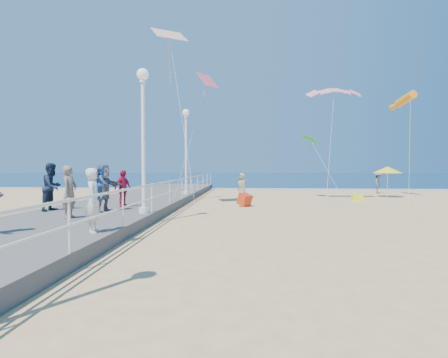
# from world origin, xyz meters

# --- Properties ---
(ground) EXTENTS (160.00, 160.00, 0.00)m
(ground) POSITION_xyz_m (0.00, 0.00, 0.00)
(ground) COLOR #EABB7A
(ground) RESTS_ON ground
(ocean) EXTENTS (160.00, 90.00, 0.05)m
(ocean) POSITION_xyz_m (0.00, 65.00, 0.01)
(ocean) COLOR #0B2747
(ocean) RESTS_ON ground
(surf_line) EXTENTS (160.00, 1.20, 0.04)m
(surf_line) POSITION_xyz_m (0.00, 20.50, 0.03)
(surf_line) COLOR white
(surf_line) RESTS_ON ground
(boardwalk) EXTENTS (5.00, 44.00, 0.40)m
(boardwalk) POSITION_xyz_m (-7.50, 0.00, 0.20)
(boardwalk) COLOR slate
(boardwalk) RESTS_ON ground
(railing) EXTENTS (0.05, 42.00, 0.55)m
(railing) POSITION_xyz_m (-5.05, 0.00, 1.25)
(railing) COLOR white
(railing) RESTS_ON boardwalk
(lamp_post_mid) EXTENTS (0.44, 0.44, 5.32)m
(lamp_post_mid) POSITION_xyz_m (-5.35, 0.00, 3.66)
(lamp_post_mid) COLOR white
(lamp_post_mid) RESTS_ON boardwalk
(lamp_post_far) EXTENTS (0.44, 0.44, 5.32)m
(lamp_post_far) POSITION_xyz_m (-5.35, 9.00, 3.66)
(lamp_post_far) COLOR white
(lamp_post_far) RESTS_ON boardwalk
(woman_holding_toddler) EXTENTS (0.51, 0.68, 1.68)m
(woman_holding_toddler) POSITION_xyz_m (-5.50, -3.87, 1.24)
(woman_holding_toddler) COLOR silver
(woman_holding_toddler) RESTS_ON boardwalk
(toddler_held) EXTENTS (0.40, 0.47, 0.87)m
(toddler_held) POSITION_xyz_m (-5.35, -3.72, 1.68)
(toddler_held) COLOR #2F60B3
(toddler_held) RESTS_ON boardwalk
(spectator_3) EXTENTS (0.72, 1.00, 1.58)m
(spectator_3) POSITION_xyz_m (-6.81, 1.83, 1.19)
(spectator_3) COLOR #B6163F
(spectator_3) RESTS_ON boardwalk
(spectator_5) EXTENTS (1.02, 1.79, 1.84)m
(spectator_5) POSITION_xyz_m (-7.01, 0.32, 1.32)
(spectator_5) COLOR slate
(spectator_5) RESTS_ON boardwalk
(spectator_6) EXTENTS (0.45, 0.66, 1.76)m
(spectator_6) POSITION_xyz_m (-7.41, -1.46, 1.28)
(spectator_6) COLOR #816A59
(spectator_6) RESTS_ON boardwalk
(spectator_7) EXTENTS (0.81, 0.99, 1.86)m
(spectator_7) POSITION_xyz_m (-9.15, 0.48, 1.33)
(spectator_7) COLOR #192438
(spectator_7) RESTS_ON boardwalk
(beach_walker_a) EXTENTS (1.05, 1.25, 1.68)m
(beach_walker_a) POSITION_xyz_m (8.86, 15.73, 0.84)
(beach_walker_a) COLOR #5B595E
(beach_walker_a) RESTS_ON ground
(beach_walker_c) EXTENTS (0.87, 0.99, 1.71)m
(beach_walker_c) POSITION_xyz_m (-1.85, 10.19, 0.86)
(beach_walker_c) COLOR gray
(beach_walker_c) RESTS_ON ground
(box_kite) EXTENTS (0.89, 0.89, 0.74)m
(box_kite) POSITION_xyz_m (-1.66, 5.86, 0.30)
(box_kite) COLOR red
(box_kite) RESTS_ON ground
(beach_umbrella) EXTENTS (1.90, 1.90, 2.14)m
(beach_umbrella) POSITION_xyz_m (8.12, 12.02, 1.91)
(beach_umbrella) COLOR white
(beach_umbrella) RESTS_ON ground
(beach_chair_left) EXTENTS (0.55, 0.55, 0.40)m
(beach_chair_left) POSITION_xyz_m (5.28, 9.38, 0.20)
(beach_chair_left) COLOR #F9FF1A
(beach_chair_left) RESTS_ON ground
(kite_parafoil) EXTENTS (3.35, 0.94, 0.65)m
(kite_parafoil) POSITION_xyz_m (3.77, 9.28, 6.81)
(kite_parafoil) COLOR red
(kite_windsock) EXTENTS (1.05, 2.92, 1.13)m
(kite_windsock) POSITION_xyz_m (9.26, 12.07, 6.73)
(kite_windsock) COLOR orange
(kite_diamond_pink) EXTENTS (1.33, 1.40, 0.88)m
(kite_diamond_pink) POSITION_xyz_m (-3.87, 7.96, 7.21)
(kite_diamond_pink) COLOR #D9505E
(kite_diamond_green) EXTENTS (1.03, 1.12, 0.47)m
(kite_diamond_green) POSITION_xyz_m (2.69, 11.24, 4.00)
(kite_diamond_green) COLOR green
(kite_diamond_redwhite) EXTENTS (2.03, 1.94, 0.88)m
(kite_diamond_redwhite) POSITION_xyz_m (-5.46, 4.89, 8.78)
(kite_diamond_redwhite) COLOR #DE591A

